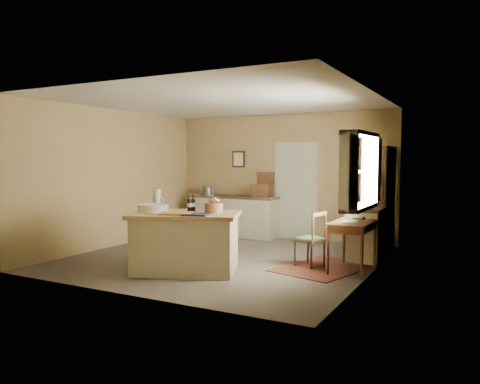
% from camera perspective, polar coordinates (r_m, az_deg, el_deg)
% --- Properties ---
extents(ground, '(5.00, 5.00, 0.00)m').
position_cam_1_polar(ground, '(8.22, -1.89, -8.05)').
color(ground, brown).
rests_on(ground, ground).
extents(wall_back, '(5.00, 0.10, 2.70)m').
position_cam_1_polar(wall_back, '(10.29, 5.05, 1.94)').
color(wall_back, olive).
rests_on(wall_back, ground).
extents(wall_front, '(5.00, 0.10, 2.70)m').
position_cam_1_polar(wall_front, '(6.02, -13.87, 0.39)').
color(wall_front, olive).
rests_on(wall_front, ground).
extents(wall_left, '(0.10, 5.00, 2.70)m').
position_cam_1_polar(wall_left, '(9.54, -15.04, 1.66)').
color(wall_left, olive).
rests_on(wall_left, ground).
extents(wall_right, '(0.10, 5.00, 2.70)m').
position_cam_1_polar(wall_right, '(7.14, 15.75, 0.91)').
color(wall_right, olive).
rests_on(wall_right, ground).
extents(ceiling, '(5.00, 5.00, 0.00)m').
position_cam_1_polar(ceiling, '(8.10, -1.94, 10.97)').
color(ceiling, silver).
rests_on(ceiling, wall_back).
extents(door, '(0.97, 0.06, 2.11)m').
position_cam_1_polar(door, '(10.15, 6.79, 0.24)').
color(door, '#ABAF92').
rests_on(door, ground).
extents(framed_prints, '(2.82, 0.02, 0.38)m').
position_cam_1_polar(framed_prints, '(10.19, 6.05, 4.00)').
color(framed_prints, black).
rests_on(framed_prints, ground).
extents(window, '(0.25, 1.99, 1.12)m').
position_cam_1_polar(window, '(6.96, 14.82, 2.50)').
color(window, '#B5B293').
rests_on(window, ground).
extents(work_island, '(1.87, 1.55, 1.20)m').
position_cam_1_polar(work_island, '(7.21, -6.71, -5.89)').
color(work_island, '#B5B293').
rests_on(work_island, ground).
extents(sideboard, '(2.07, 0.59, 1.18)m').
position_cam_1_polar(sideboard, '(10.53, -0.74, -2.73)').
color(sideboard, '#B5B293').
rests_on(sideboard, ground).
extents(rug, '(1.47, 1.82, 0.01)m').
position_cam_1_polar(rug, '(7.63, 10.17, -9.03)').
color(rug, '#542D1B').
rests_on(rug, ground).
extents(writing_desk, '(0.58, 0.95, 0.82)m').
position_cam_1_polar(writing_desk, '(7.39, 13.57, -4.24)').
color(writing_desk, '#3C1E12').
rests_on(writing_desk, ground).
extents(desk_chair, '(0.52, 0.52, 0.87)m').
position_cam_1_polar(desk_chair, '(7.60, 8.50, -5.75)').
color(desk_chair, black).
rests_on(desk_chair, ground).
extents(right_cabinet, '(0.57, 1.03, 0.99)m').
position_cam_1_polar(right_cabinet, '(8.37, 15.23, -4.80)').
color(right_cabinet, '#B5B293').
rests_on(right_cabinet, ground).
extents(shelving_unit, '(0.33, 0.88, 1.95)m').
position_cam_1_polar(shelving_unit, '(8.92, 17.19, -0.95)').
color(shelving_unit, black).
rests_on(shelving_unit, ground).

